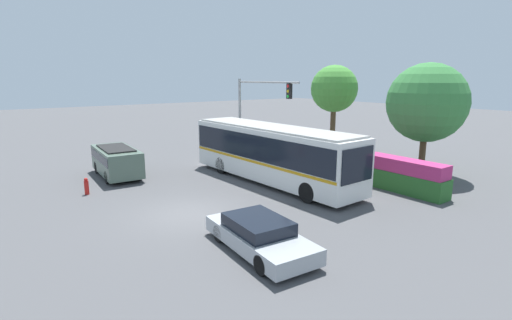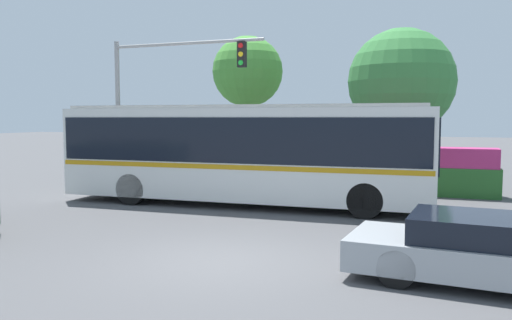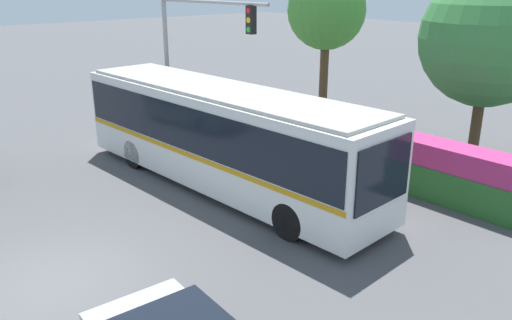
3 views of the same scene
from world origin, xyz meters
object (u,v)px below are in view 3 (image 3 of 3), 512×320
object	(u,v)px
traffic_light_pole	(191,44)
street_tree_left	(327,11)
city_bus	(221,131)
street_tree_centre	(489,39)

from	to	relation	value
traffic_light_pole	street_tree_left	bearing A→B (deg)	78.71
city_bus	street_tree_centre	xyz separation A→B (m)	(4.14, 8.38, 2.54)
city_bus	street_tree_centre	size ratio (longest dim) A/B	1.77
traffic_light_pole	street_tree_centre	world-z (taller)	street_tree_centre
city_bus	street_tree_left	xyz separation A→B (m)	(-3.07, 8.30, 3.16)
street_tree_left	street_tree_centre	world-z (taller)	street_tree_left
city_bus	traffic_light_pole	size ratio (longest dim) A/B	1.91
traffic_light_pole	city_bus	bearing A→B (deg)	-24.55
city_bus	traffic_light_pole	world-z (taller)	traffic_light_pole
city_bus	traffic_light_pole	distance (m)	5.23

